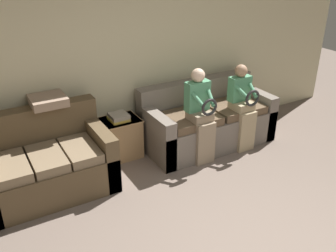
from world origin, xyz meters
The scene contains 8 objects.
wall_back centered at (0.00, 2.79, 1.27)m, with size 7.48×0.06×2.55m.
couch_main centered at (0.90, 2.28, 0.33)m, with size 1.86×0.85×0.88m.
couch_side centered at (-1.39, 2.24, 0.33)m, with size 1.46×0.89×0.94m.
child_left_seated centered at (0.55, 1.94, 0.68)m, with size 0.32×0.38×1.24m.
child_right_seated centered at (1.24, 1.93, 0.66)m, with size 0.31×0.37×1.19m.
side_shelf centered at (-0.36, 2.53, 0.28)m, with size 0.56×0.42×0.55m.
book_stack centered at (-0.35, 2.52, 0.59)m, with size 0.24×0.25×0.09m.
throw_pillow centered at (-1.20, 2.54, 0.99)m, with size 0.40×0.40×0.10m.
Camera 1 is at (-2.00, -1.66, 2.62)m, focal length 40.00 mm.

